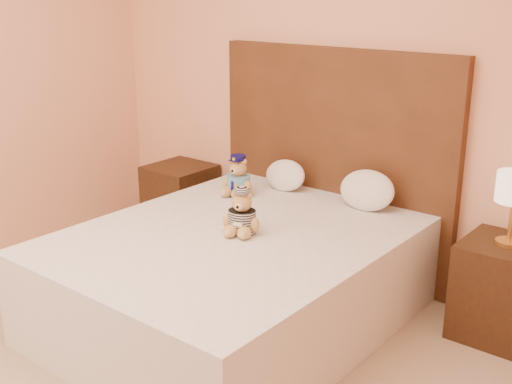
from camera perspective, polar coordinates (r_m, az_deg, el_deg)
room_walls at (r=2.84m, az=-12.43°, el=16.20°), size 4.04×4.52×2.72m
bed at (r=3.71m, az=-1.87°, el=-7.60°), size 1.60×2.00×0.55m
headboard at (r=4.32m, az=6.85°, el=2.68°), size 1.75×0.08×1.50m
nightstand_left at (r=5.05m, az=-6.71°, el=-0.68°), size 0.45×0.45×0.55m
nightstand_right at (r=3.81m, az=21.04°, el=-8.15°), size 0.45×0.45×0.55m
teddy_police at (r=4.21m, az=-1.59°, el=1.48°), size 0.26×0.25×0.27m
teddy_prisoner at (r=3.55m, az=-1.25°, el=-1.79°), size 0.28×0.28×0.25m
pillow_left at (r=4.34m, az=2.61°, el=1.62°), size 0.31×0.20×0.22m
pillow_right at (r=4.01m, az=9.84°, el=0.32°), size 0.37×0.24×0.26m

